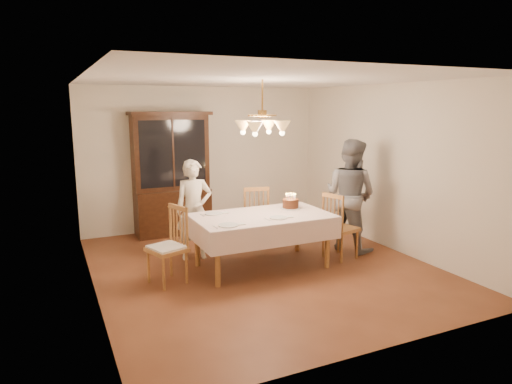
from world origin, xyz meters
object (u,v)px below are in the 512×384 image
dining_table (262,220)px  elderly_woman (194,210)px  chair_far_side (254,219)px  birthday_cake (291,204)px  china_hutch (171,176)px

dining_table → elderly_woman: size_ratio=1.28×
chair_far_side → birthday_cake: (0.23, -0.79, 0.38)m
chair_far_side → china_hutch: bearing=128.5°
dining_table → chair_far_side: (0.33, 0.97, -0.24)m
china_hutch → elderly_woman: size_ratio=1.45×
dining_table → elderly_woman: (-0.75, 0.77, 0.06)m
chair_far_side → birthday_cake: 0.91m
china_hutch → birthday_cake: 2.43m
dining_table → chair_far_side: 1.05m
dining_table → chair_far_side: bearing=71.5°
elderly_woman → dining_table: bearing=-39.0°
china_hutch → birthday_cake: china_hutch is taller
china_hutch → chair_far_side: (1.02, -1.28, -0.60)m
chair_far_side → elderly_woman: elderly_woman is taller
dining_table → birthday_cake: birthday_cake is taller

